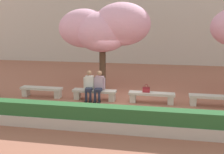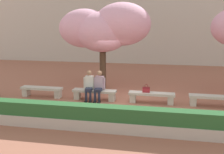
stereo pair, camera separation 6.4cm
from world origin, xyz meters
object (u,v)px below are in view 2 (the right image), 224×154
Objects in this scene: stone_bench_near_east at (214,99)px; person_seated_left at (89,84)px; stone_bench_near_west at (94,93)px; stone_bench_center at (152,96)px; cherry_tree_main at (106,28)px; stone_bench_west_end at (42,90)px; handbag at (146,89)px; person_seated_right at (99,85)px.

person_seated_left reaches higher than stone_bench_near_east.
stone_bench_near_west and stone_bench_near_east have the same top height.
cherry_tree_main reaches higher than stone_bench_center.
stone_bench_west_end is 4.67m from handbag.
person_seated_right is at bearing -179.34° from stone_bench_near_east.
stone_bench_near_west is at bearing 0.00° from stone_bench_west_end.
person_seated_right reaches higher than stone_bench_center.
person_seated_left is at bearing -178.48° from handbag.
stone_bench_near_east is 1.47× the size of person_seated_right.
stone_bench_near_west is 2.23m from handbag.
handbag is at bearing 0.29° from stone_bench_near_west.
stone_bench_west_end and stone_bench_near_east have the same top height.
cherry_tree_main is (0.24, 2.31, 2.31)m from person_seated_left.
stone_bench_near_west is 2.45m from stone_bench_center.
stone_bench_west_end is 2.45m from stone_bench_near_west.
person_seated_left is (2.23, -0.05, 0.39)m from stone_bench_west_end.
cherry_tree_main reaches higher than handbag.
cherry_tree_main is at bearing 42.38° from stone_bench_west_end.
stone_bench_west_end is 2.26m from person_seated_left.
person_seated_right is at bearing -178.14° from handbag.
stone_bench_center is at bearing -42.94° from cherry_tree_main.
stone_bench_west_end is 0.41× the size of cherry_tree_main.
stone_bench_west_end is at bearing 180.00° from stone_bench_center.
stone_bench_near_west is 3.52m from cherry_tree_main.
stone_bench_near_east is 6.01m from cherry_tree_main.
handbag is at bearing 179.76° from stone_bench_near_east.
stone_bench_west_end is 4.89m from stone_bench_center.
cherry_tree_main reaches higher than stone_bench_near_west.
person_seated_right is 3.27m from cherry_tree_main.
person_seated_left is 0.44m from person_seated_right.
person_seated_right is 2.00m from handbag.
stone_bench_center is at bearing 0.00° from stone_bench_west_end.
person_seated_left is at bearing -178.86° from stone_bench_center.
stone_bench_center is at bearing 1.38° from person_seated_right.
stone_bench_center is 4.27m from cherry_tree_main.
handbag reaches higher than stone_bench_center.
person_seated_left reaches higher than stone_bench_center.
stone_bench_near_west is at bearing -179.71° from handbag.
handbag reaches higher than stone_bench_near_west.
stone_bench_west_end is at bearing 180.00° from stone_bench_near_west.
handbag is (2.43, 0.06, -0.12)m from person_seated_left.
stone_bench_center is 2.69m from person_seated_left.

